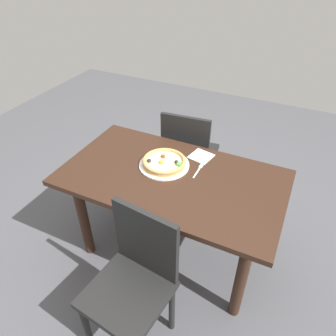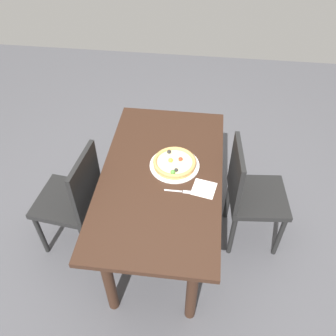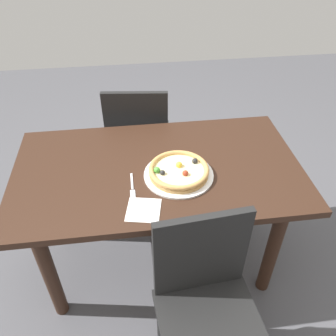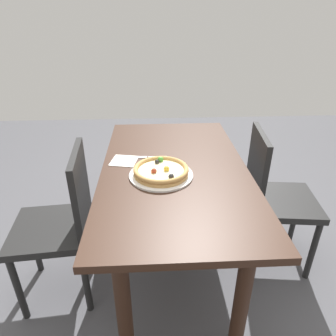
{
  "view_description": "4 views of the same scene",
  "coord_description": "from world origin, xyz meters",
  "px_view_note": "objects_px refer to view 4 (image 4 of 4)",
  "views": [
    {
      "loc": [
        0.64,
        -1.39,
        1.94
      ],
      "look_at": [
        -0.05,
        0.04,
        0.75
      ],
      "focal_mm": 33.56,
      "sensor_mm": 36.0,
      "label": 1
    },
    {
      "loc": [
        1.58,
        0.23,
        2.39
      ],
      "look_at": [
        -0.05,
        0.04,
        0.75
      ],
      "focal_mm": 38.31,
      "sensor_mm": 36.0,
      "label": 2
    },
    {
      "loc": [
        0.12,
        1.3,
        1.8
      ],
      "look_at": [
        -0.05,
        0.04,
        0.75
      ],
      "focal_mm": 37.28,
      "sensor_mm": 36.0,
      "label": 3
    },
    {
      "loc": [
        -1.44,
        0.11,
        1.49
      ],
      "look_at": [
        -0.05,
        0.04,
        0.75
      ],
      "focal_mm": 32.34,
      "sensor_mm": 36.0,
      "label": 4
    }
  ],
  "objects_px": {
    "chair_near": "(273,195)",
    "chair_far": "(62,222)",
    "napkin": "(124,161)",
    "fork": "(150,157)",
    "pizza": "(161,171)",
    "plate": "(161,175)",
    "dining_table": "(174,185)"
  },
  "relations": [
    {
      "from": "pizza",
      "to": "napkin",
      "type": "height_order",
      "value": "pizza"
    },
    {
      "from": "dining_table",
      "to": "napkin",
      "type": "distance_m",
      "value": 0.31
    },
    {
      "from": "fork",
      "to": "chair_near",
      "type": "bearing_deg",
      "value": 175.12
    },
    {
      "from": "chair_near",
      "to": "napkin",
      "type": "bearing_deg",
      "value": -84.93
    },
    {
      "from": "pizza",
      "to": "fork",
      "type": "relative_size",
      "value": 1.71
    },
    {
      "from": "chair_far",
      "to": "pizza",
      "type": "distance_m",
      "value": 0.6
    },
    {
      "from": "pizza",
      "to": "napkin",
      "type": "xyz_separation_m",
      "value": [
        0.18,
        0.2,
        -0.03
      ]
    },
    {
      "from": "plate",
      "to": "fork",
      "type": "height_order",
      "value": "plate"
    },
    {
      "from": "dining_table",
      "to": "chair_far",
      "type": "height_order",
      "value": "chair_far"
    },
    {
      "from": "chair_near",
      "to": "fork",
      "type": "distance_m",
      "value": 0.78
    },
    {
      "from": "dining_table",
      "to": "fork",
      "type": "height_order",
      "value": "fork"
    },
    {
      "from": "chair_far",
      "to": "plate",
      "type": "bearing_deg",
      "value": -91.03
    },
    {
      "from": "chair_far",
      "to": "napkin",
      "type": "height_order",
      "value": "chair_far"
    },
    {
      "from": "pizza",
      "to": "napkin",
      "type": "relative_size",
      "value": 2.01
    },
    {
      "from": "pizza",
      "to": "fork",
      "type": "height_order",
      "value": "pizza"
    },
    {
      "from": "napkin",
      "to": "pizza",
      "type": "bearing_deg",
      "value": -131.68
    },
    {
      "from": "chair_far",
      "to": "pizza",
      "type": "height_order",
      "value": "chair_far"
    },
    {
      "from": "chair_near",
      "to": "pizza",
      "type": "relative_size",
      "value": 3.14
    },
    {
      "from": "fork",
      "to": "napkin",
      "type": "relative_size",
      "value": 1.18
    },
    {
      "from": "pizza",
      "to": "fork",
      "type": "distance_m",
      "value": 0.23
    },
    {
      "from": "chair_near",
      "to": "chair_far",
      "type": "xyz_separation_m",
      "value": [
        -0.19,
        1.21,
        0.0
      ]
    },
    {
      "from": "dining_table",
      "to": "chair_near",
      "type": "height_order",
      "value": "chair_near"
    },
    {
      "from": "chair_far",
      "to": "napkin",
      "type": "relative_size",
      "value": 6.33
    },
    {
      "from": "chair_near",
      "to": "plate",
      "type": "relative_size",
      "value": 2.71
    },
    {
      "from": "fork",
      "to": "pizza",
      "type": "bearing_deg",
      "value": 104.64
    },
    {
      "from": "pizza",
      "to": "fork",
      "type": "bearing_deg",
      "value": 14.59
    },
    {
      "from": "plate",
      "to": "pizza",
      "type": "xyz_separation_m",
      "value": [
        0.0,
        -0.0,
        0.03
      ]
    },
    {
      "from": "fork",
      "to": "napkin",
      "type": "xyz_separation_m",
      "value": [
        -0.04,
        0.14,
        -0.0
      ]
    },
    {
      "from": "chair_far",
      "to": "plate",
      "type": "distance_m",
      "value": 0.58
    },
    {
      "from": "chair_far",
      "to": "fork",
      "type": "distance_m",
      "value": 0.59
    },
    {
      "from": "chair_near",
      "to": "chair_far",
      "type": "height_order",
      "value": "same"
    },
    {
      "from": "plate",
      "to": "pizza",
      "type": "relative_size",
      "value": 1.16
    }
  ]
}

